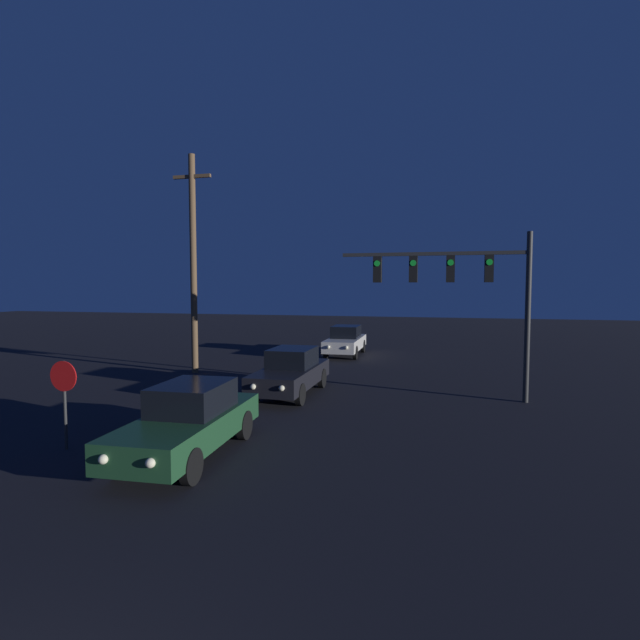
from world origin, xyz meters
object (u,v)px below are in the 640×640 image
at_px(traffic_signal_mast, 462,282).
at_px(utility_pole, 193,261).
at_px(car_far, 346,341).
at_px(car_near, 189,420).
at_px(car_mid, 291,372).
at_px(stop_sign, 64,388).

distance_m(traffic_signal_mast, utility_pole, 11.44).
relative_size(car_far, utility_pole, 0.51).
bearing_deg(car_near, traffic_signal_mast, -131.67).
bearing_deg(car_mid, stop_sign, 64.44).
distance_m(car_near, car_mid, 6.62).
height_order(car_far, utility_pole, utility_pole).
distance_m(car_near, utility_pole, 11.77).
xyz_separation_m(car_near, car_far, (0.08, 16.79, 0.00)).
height_order(traffic_signal_mast, utility_pole, utility_pole).
xyz_separation_m(car_near, utility_pole, (-5.20, 9.75, 4.07)).
xyz_separation_m(car_far, traffic_signal_mast, (5.88, -9.38, 3.12)).
bearing_deg(car_mid, utility_pole, -30.45).
relative_size(car_mid, utility_pole, 0.51).
bearing_deg(stop_sign, utility_pole, 102.22).
xyz_separation_m(stop_sign, utility_pole, (-2.18, 10.08, 3.42)).
bearing_deg(car_near, car_mid, -94.94).
bearing_deg(car_near, stop_sign, 3.39).
bearing_deg(car_far, utility_pole, 51.31).
height_order(car_near, car_mid, same).
bearing_deg(utility_pole, car_mid, -29.97).
bearing_deg(traffic_signal_mast, car_mid, -172.07).
height_order(traffic_signal_mast, stop_sign, traffic_signal_mast).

